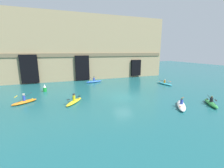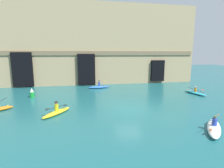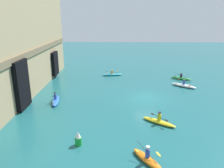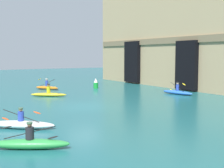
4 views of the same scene
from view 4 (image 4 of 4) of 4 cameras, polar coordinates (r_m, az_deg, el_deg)
ground_plane at (r=23.07m, az=-5.15°, el=-4.10°), size 120.00×120.00×0.00m
cliff_bluff at (r=35.26m, az=17.78°, el=10.02°), size 37.74×5.71×13.67m
kayak_orange at (r=34.88m, az=-11.83°, el=-0.57°), size 2.80×2.16×1.20m
kayak_green at (r=13.21m, az=-14.77°, el=-10.38°), size 2.21×3.10×1.10m
kayak_blue at (r=30.51m, az=11.87°, el=-1.43°), size 3.45×1.36×1.18m
kayak_yellow at (r=29.01m, az=-11.52°, el=-1.78°), size 2.51×3.05×1.16m
kayak_white at (r=16.89m, az=-16.29°, el=-7.04°), size 2.91×3.31×1.08m
marker_buoy at (r=35.16m, az=-2.98°, el=0.06°), size 0.52×0.52×1.15m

